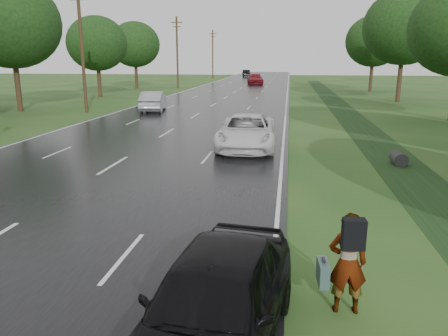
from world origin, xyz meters
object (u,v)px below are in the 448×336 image
dark_sedan (215,302)px  silver_sedan (153,101)px  pedestrian (346,262)px  white_pickup (247,132)px

dark_sedan → silver_sedan: bearing=116.0°
pedestrian → silver_sedan: (-12.01, 27.69, -0.08)m
white_pickup → silver_sedan: (-9.02, 14.09, 0.01)m
dark_sedan → silver_sedan: (-10.01, 29.09, 0.02)m
pedestrian → dark_sedan: pedestrian is taller
silver_sedan → pedestrian: bearing=103.6°
dark_sedan → silver_sedan: size_ratio=0.94×
dark_sedan → silver_sedan: 30.77m
pedestrian → white_pickup: 13.93m
white_pickup → dark_sedan: 15.04m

